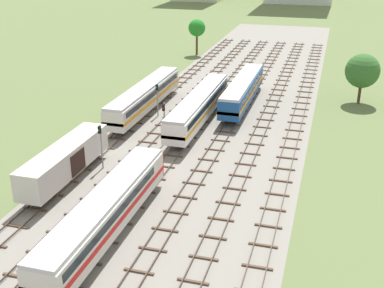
# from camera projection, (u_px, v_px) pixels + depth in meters

# --- Properties ---
(ground_plane) EXTENTS (480.00, 480.00, 0.00)m
(ground_plane) POSITION_uv_depth(u_px,v_px,m) (205.00, 138.00, 62.21)
(ground_plane) COLOR #5B6B3D
(ballast_bed) EXTENTS (25.01, 176.00, 0.01)m
(ballast_bed) POSITION_uv_depth(u_px,v_px,m) (205.00, 138.00, 62.21)
(ballast_bed) COLOR gray
(ballast_bed) RESTS_ON ground
(track_far_left) EXTENTS (2.40, 126.00, 0.29)m
(track_far_left) POSITION_uv_depth(u_px,v_px,m) (130.00, 126.00, 65.73)
(track_far_left) COLOR #47382D
(track_far_left) RESTS_ON ground
(track_left) EXTENTS (2.40, 126.00, 0.29)m
(track_left) POSITION_uv_depth(u_px,v_px,m) (160.00, 129.00, 64.66)
(track_left) COLOR #47382D
(track_left) RESTS_ON ground
(track_centre_left) EXTENTS (2.40, 126.00, 0.29)m
(track_centre_left) POSITION_uv_depth(u_px,v_px,m) (191.00, 132.00, 63.58)
(track_centre_left) COLOR #47382D
(track_centre_left) RESTS_ON ground
(track_centre) EXTENTS (2.40, 126.00, 0.29)m
(track_centre) POSITION_uv_depth(u_px,v_px,m) (223.00, 136.00, 62.51)
(track_centre) COLOR #47382D
(track_centre) RESTS_ON ground
(track_centre_right) EXTENTS (2.40, 126.00, 0.29)m
(track_centre_right) POSITION_uv_depth(u_px,v_px,m) (256.00, 139.00, 61.44)
(track_centre_right) COLOR #47382D
(track_centre_right) RESTS_ON ground
(track_right) EXTENTS (2.40, 126.00, 0.29)m
(track_right) POSITION_uv_depth(u_px,v_px,m) (291.00, 143.00, 60.37)
(track_right) COLOR #47382D
(track_right) RESTS_ON ground
(diesel_railcar_centre_left_nearest) EXTENTS (2.96, 20.50, 3.80)m
(diesel_railcar_centre_left_nearest) POSITION_uv_depth(u_px,v_px,m) (106.00, 211.00, 40.52)
(diesel_railcar_centre_left_nearest) COLOR beige
(diesel_railcar_centre_left_nearest) RESTS_ON ground
(freight_boxcar_far_left_near) EXTENTS (2.87, 14.00, 3.60)m
(freight_boxcar_far_left_near) POSITION_uv_depth(u_px,v_px,m) (65.00, 160.00, 50.18)
(freight_boxcar_far_left_near) COLOR beige
(freight_boxcar_far_left_near) RESTS_ON ground
(passenger_coach_centre_left_mid) EXTENTS (2.96, 22.00, 3.80)m
(passenger_coach_centre_left_mid) POSITION_uv_depth(u_px,v_px,m) (199.00, 105.00, 65.91)
(passenger_coach_centre_left_mid) COLOR white
(passenger_coach_centre_left_mid) RESTS_ON ground
(passenger_coach_far_left_midfar) EXTENTS (2.96, 22.00, 3.80)m
(passenger_coach_far_left_midfar) POSITION_uv_depth(u_px,v_px,m) (145.00, 95.00, 69.91)
(passenger_coach_far_left_midfar) COLOR beige
(passenger_coach_far_left_midfar) RESTS_ON ground
(diesel_railcar_centre_far) EXTENTS (2.96, 20.50, 3.80)m
(diesel_railcar_centre_far) POSITION_uv_depth(u_px,v_px,m) (243.00, 90.00, 72.66)
(diesel_railcar_centre_far) COLOR #194C8C
(diesel_railcar_centre_far) RESTS_ON ground
(signal_post_nearest) EXTENTS (0.28, 0.47, 4.99)m
(signal_post_nearest) POSITION_uv_depth(u_px,v_px,m) (101.00, 141.00, 52.84)
(signal_post_nearest) COLOR gray
(signal_post_nearest) RESTS_ON ground
(signal_post_near) EXTENTS (0.28, 0.47, 4.66)m
(signal_post_near) POSITION_uv_depth(u_px,v_px,m) (157.00, 95.00, 68.62)
(signal_post_near) COLOR gray
(signal_post_near) RESTS_ON ground
(signal_post_mid) EXTENTS (0.28, 0.47, 5.15)m
(signal_post_mid) POSITION_uv_depth(u_px,v_px,m) (164.00, 118.00, 59.17)
(signal_post_mid) COLOR gray
(signal_post_mid) RESTS_ON ground
(lineside_tree_0) EXTENTS (3.54, 3.54, 7.41)m
(lineside_tree_0) POSITION_uv_depth(u_px,v_px,m) (197.00, 28.00, 103.87)
(lineside_tree_0) COLOR #4C331E
(lineside_tree_0) RESTS_ON ground
(lineside_tree_1) EXTENTS (5.03, 5.03, 7.48)m
(lineside_tree_1) POSITION_uv_depth(u_px,v_px,m) (362.00, 71.00, 73.26)
(lineside_tree_1) COLOR #4C331E
(lineside_tree_1) RESTS_ON ground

